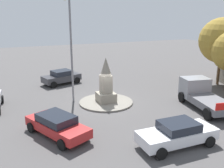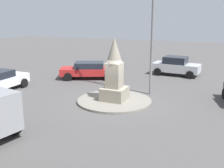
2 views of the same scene
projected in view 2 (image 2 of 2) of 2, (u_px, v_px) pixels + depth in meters
The scene contains 6 objects.
ground_plane at pixel (114, 102), 16.03m from camera, with size 80.00×80.00×0.00m, color #4F4C4C.
traffic_island at pixel (114, 101), 16.02m from camera, with size 4.37×4.37×0.13m, color gray.
monument at pixel (114, 74), 15.63m from camera, with size 1.39×1.39×3.63m.
streetlamp at pixel (153, 11), 16.25m from camera, with size 3.34×0.28×8.69m.
car_red_parked_right at pixel (89, 70), 21.75m from camera, with size 4.75×3.37×1.33m.
car_silver_near_island at pixel (176, 66), 22.91m from camera, with size 3.95×2.14×1.58m.
Camera 2 is at (-5.91, 14.09, 4.95)m, focal length 43.60 mm.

